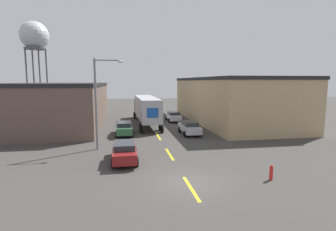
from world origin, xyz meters
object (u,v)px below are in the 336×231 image
at_px(water_tower, 34,37).
at_px(parked_car_right_mid, 189,127).
at_px(parked_car_left_near, 125,151).
at_px(semi_truck, 146,108).
at_px(street_lamp, 99,97).
at_px(fire_hydrant, 271,172).
at_px(parked_car_right_far, 173,116).
at_px(parked_car_left_far, 124,128).

bearing_deg(water_tower, parked_car_right_mid, -47.14).
bearing_deg(parked_car_right_mid, parked_car_left_near, -128.85).
bearing_deg(semi_truck, street_lamp, -112.67).
xyz_separation_m(parked_car_left_near, fire_hydrant, (9.11, -5.50, -0.33)).
height_order(water_tower, street_lamp, water_tower).
bearing_deg(parked_car_right_far, parked_car_left_near, -111.08).
bearing_deg(parked_car_left_far, parked_car_left_near, -90.00).
bearing_deg(water_tower, parked_car_left_near, -64.78).
bearing_deg(fire_hydrant, parked_car_left_far, 119.93).
xyz_separation_m(semi_truck, water_tower, (-19.94, 18.09, 12.32)).
xyz_separation_m(parked_car_right_far, street_lamp, (-9.74, -15.55, 3.95)).
distance_m(parked_car_right_far, parked_car_right_mid, 10.25).
relative_size(parked_car_right_far, parked_car_left_near, 1.00).
relative_size(parked_car_right_far, water_tower, 0.27).
distance_m(parked_car_left_far, fire_hydrant, 18.26).
height_order(parked_car_right_mid, street_lamp, street_lamp).
bearing_deg(parked_car_left_far, parked_car_right_mid, -6.83).
distance_m(water_tower, fire_hydrant, 50.72).
bearing_deg(fire_hydrant, street_lamp, 139.51).
xyz_separation_m(parked_car_left_near, street_lamp, (-2.16, 4.12, 3.95)).
bearing_deg(parked_car_left_near, parked_car_right_mid, 51.15).
distance_m(parked_car_right_mid, street_lamp, 11.77).
bearing_deg(water_tower, fire_hydrant, -57.82).
distance_m(semi_truck, parked_car_right_far, 5.16).
relative_size(semi_truck, parked_car_right_mid, 3.33).
bearing_deg(parked_car_left_near, semi_truck, 79.94).
height_order(parked_car_right_far, parked_car_left_far, same).
xyz_separation_m(semi_truck, parked_car_left_near, (-3.13, -17.62, -1.59)).
relative_size(street_lamp, fire_hydrant, 8.37).
height_order(parked_car_left_far, water_tower, water_tower).
distance_m(semi_truck, water_tower, 29.61).
height_order(parked_car_right_far, parked_car_left_near, same).
distance_m(parked_car_left_near, parked_car_right_mid, 12.09).
distance_m(parked_car_left_far, parked_car_left_near, 10.32).
distance_m(parked_car_right_far, water_tower, 32.34).
bearing_deg(parked_car_left_far, semi_truck, 66.81).
relative_size(parked_car_left_near, parked_car_right_mid, 1.00).
bearing_deg(fire_hydrant, parked_car_left_near, 148.87).
relative_size(semi_truck, parked_car_right_far, 3.33).
bearing_deg(parked_car_right_mid, parked_car_left_far, 173.17).
height_order(street_lamp, fire_hydrant, street_lamp).
distance_m(semi_truck, fire_hydrant, 23.95).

